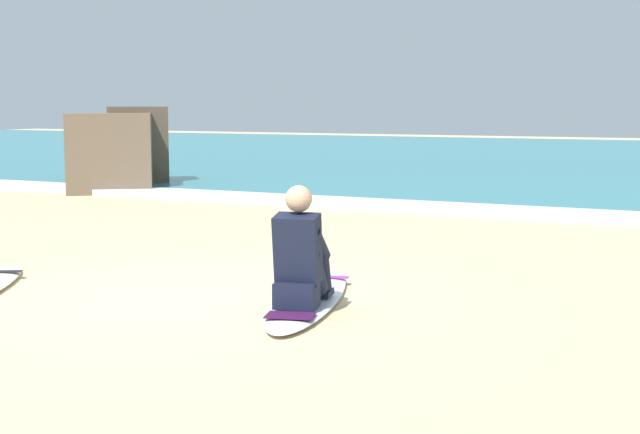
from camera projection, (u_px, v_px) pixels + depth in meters
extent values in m
plane|color=#CCB584|center=(190.00, 298.00, 7.62)|extent=(80.00, 80.00, 0.00)
cube|color=teal|center=(594.00, 160.00, 25.90)|extent=(80.00, 28.00, 0.10)
cube|color=white|center=(444.00, 208.00, 13.70)|extent=(80.00, 0.90, 0.11)
ellipsoid|color=silver|center=(309.00, 297.00, 7.48)|extent=(1.24, 2.59, 0.07)
cube|color=purple|center=(323.00, 277.00, 8.18)|extent=(0.49, 0.23, 0.01)
cube|color=#351037|center=(290.00, 315.00, 6.68)|extent=(0.42, 0.34, 0.01)
cube|color=black|center=(297.00, 295.00, 6.92)|extent=(0.37, 0.32, 0.20)
cylinder|color=black|center=(291.00, 271.00, 7.10)|extent=(0.23, 0.43, 0.43)
cylinder|color=black|center=(296.00, 270.00, 7.31)|extent=(0.17, 0.28, 0.42)
cube|color=black|center=(297.00, 291.00, 7.40)|extent=(0.14, 0.24, 0.05)
cylinder|color=black|center=(315.00, 272.00, 7.05)|extent=(0.23, 0.43, 0.43)
cylinder|color=black|center=(323.00, 271.00, 7.25)|extent=(0.17, 0.28, 0.42)
cube|color=black|center=(325.00, 293.00, 7.34)|extent=(0.14, 0.24, 0.05)
cube|color=black|center=(298.00, 249.00, 6.91)|extent=(0.39, 0.36, 0.57)
sphere|color=tan|center=(299.00, 199.00, 6.89)|extent=(0.21, 0.21, 0.21)
cylinder|color=black|center=(286.00, 242.00, 7.09)|extent=(0.17, 0.41, 0.31)
cylinder|color=black|center=(320.00, 244.00, 7.02)|extent=(0.17, 0.41, 0.31)
cube|color=brown|center=(111.00, 153.00, 16.84)|extent=(2.12, 2.11, 1.47)
cube|color=brown|center=(138.00, 147.00, 17.80)|extent=(1.39, 1.37, 1.60)
cube|color=brown|center=(112.00, 156.00, 19.23)|extent=(1.50, 1.53, 1.07)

